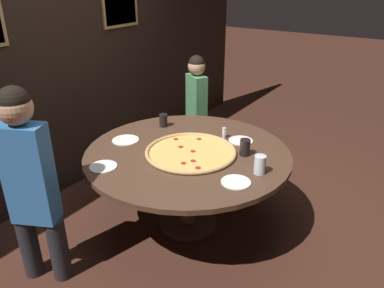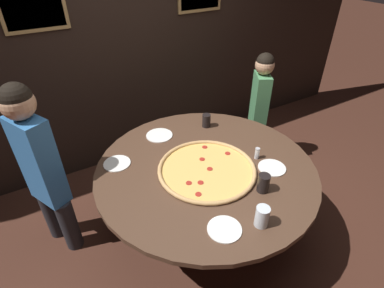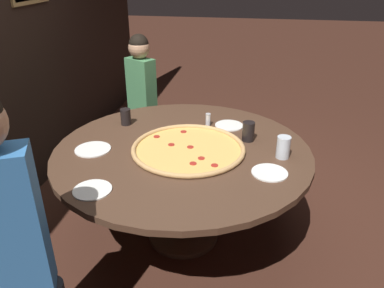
{
  "view_description": "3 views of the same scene",
  "coord_description": "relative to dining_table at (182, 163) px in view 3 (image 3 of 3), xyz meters",
  "views": [
    {
      "loc": [
        -2.32,
        -1.59,
        2.11
      ],
      "look_at": [
        0.01,
        -0.04,
        0.81
      ],
      "focal_mm": 35.0,
      "sensor_mm": 36.0,
      "label": 1
    },
    {
      "loc": [
        -1.01,
        -1.51,
        2.22
      ],
      "look_at": [
        -0.09,
        0.06,
        0.95
      ],
      "focal_mm": 28.0,
      "sensor_mm": 36.0,
      "label": 2
    },
    {
      "loc": [
        -2.19,
        -0.45,
        1.87
      ],
      "look_at": [
        -0.09,
        -0.08,
        0.82
      ],
      "focal_mm": 35.0,
      "sensor_mm": 36.0,
      "label": 3
    }
  ],
  "objects": [
    {
      "name": "white_plate_far_back",
      "position": [
        -0.59,
        0.38,
        0.12
      ],
      "size": [
        0.21,
        0.21,
        0.01
      ],
      "primitive_type": "cylinder",
      "color": "white",
      "rests_on": "dining_table"
    },
    {
      "name": "ground_plane",
      "position": [
        0.0,
        0.0,
        -0.62
      ],
      "size": [
        24.0,
        24.0,
        0.0
      ],
      "primitive_type": "plane",
      "color": "#422319"
    },
    {
      "name": "white_plate_near_front",
      "position": [
        -0.23,
        -0.57,
        0.12
      ],
      "size": [
        0.22,
        0.22,
        0.01
      ],
      "primitive_type": "cylinder",
      "color": "white",
      "rests_on": "dining_table"
    },
    {
      "name": "diner_far_right",
      "position": [
        1.07,
        0.61,
        0.11
      ],
      "size": [
        0.26,
        0.34,
        1.29
      ],
      "rotation": [
        0.0,
        0.0,
        -2.09
      ],
      "color": "#232328",
      "rests_on": "ground_plane"
    },
    {
      "name": "white_plate_right_side",
      "position": [
        0.43,
        -0.28,
        0.12
      ],
      "size": [
        0.21,
        0.21,
        0.01
      ],
      "primitive_type": "cylinder",
      "color": "white",
      "rests_on": "dining_table"
    },
    {
      "name": "condiment_shaker",
      "position": [
        0.41,
        -0.12,
        0.17
      ],
      "size": [
        0.04,
        0.04,
        0.1
      ],
      "color": "silver",
      "rests_on": "dining_table"
    },
    {
      "name": "drink_cup_centre_back",
      "position": [
        -0.01,
        -0.66,
        0.19
      ],
      "size": [
        0.09,
        0.09,
        0.14
      ],
      "primitive_type": "cylinder",
      "color": "silver",
      "rests_on": "dining_table"
    },
    {
      "name": "diner_centre_back",
      "position": [
        -1.11,
        0.53,
        0.22
      ],
      "size": [
        0.28,
        0.39,
        1.48
      ],
      "rotation": [
        0.0,
        0.0,
        2.02
      ],
      "color": "#232328",
      "rests_on": "ground_plane"
    },
    {
      "name": "giant_pizza",
      "position": [
        -0.02,
        -0.05,
        0.13
      ],
      "size": [
        0.76,
        0.76,
        0.03
      ],
      "color": "#EAB75B",
      "rests_on": "dining_table"
    },
    {
      "name": "dining_table",
      "position": [
        0.0,
        0.0,
        0.0
      ],
      "size": [
        1.72,
        1.72,
        0.74
      ],
      "color": "#4C3323",
      "rests_on": "ground_plane"
    },
    {
      "name": "drink_cup_near_right",
      "position": [
        0.2,
        -0.43,
        0.19
      ],
      "size": [
        0.08,
        0.08,
        0.14
      ],
      "primitive_type": "cylinder",
      "color": "black",
      "rests_on": "dining_table"
    },
    {
      "name": "white_plate_left_side",
      "position": [
        -0.13,
        0.58,
        0.12
      ],
      "size": [
        0.24,
        0.24,
        0.01
      ],
      "primitive_type": "cylinder",
      "color": "white",
      "rests_on": "dining_table"
    },
    {
      "name": "drink_cup_far_right",
      "position": [
        0.33,
        0.5,
        0.18
      ],
      "size": [
        0.08,
        0.08,
        0.12
      ],
      "primitive_type": "cylinder",
      "color": "black",
      "rests_on": "dining_table"
    }
  ]
}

